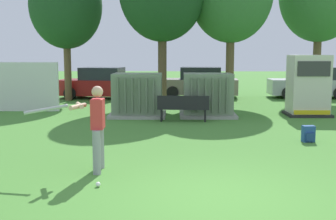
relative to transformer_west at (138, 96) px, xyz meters
The scene contains 13 objects.
ground_plane 9.42m from the transformer_west, 76.63° to the right, with size 96.00×96.00×0.00m, color #478433.
fence_panel 5.92m from the transformer_west, 166.66° to the left, with size 4.80×0.12×2.00m, color silver.
transformer_west is the anchor object (origin of this frame).
transformer_mid_west 2.64m from the transformer_west, ahead, with size 2.10×1.70×1.62m.
generator_enclosure 6.49m from the transformer_west, ahead, with size 1.60×1.40×2.30m.
park_bench 2.10m from the transformer_west, 35.51° to the right, with size 1.82×0.48×0.92m.
batter 7.58m from the transformer_west, 91.33° to the right, with size 1.60×0.72×1.74m.
sports_ball 8.65m from the transformer_west, 89.65° to the right, with size 0.09×0.09×0.09m, color white.
backpack 6.83m from the transformer_west, 42.35° to the right, with size 0.34×0.29×0.44m.
tree_left 7.74m from the transformer_west, 126.34° to the left, with size 3.55×3.55×6.78m.
parked_car_leftmost 6.87m from the transformer_west, 111.64° to the left, with size 4.39×2.35×1.62m.
parked_car_left_of_center 7.54m from the transformer_west, 69.37° to the left, with size 4.32×2.18×1.62m.
parked_car_right_of_center 11.00m from the transformer_west, 38.84° to the left, with size 4.25×2.01×1.62m.
Camera 1 is at (-0.71, -6.97, 2.41)m, focal length 46.12 mm.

